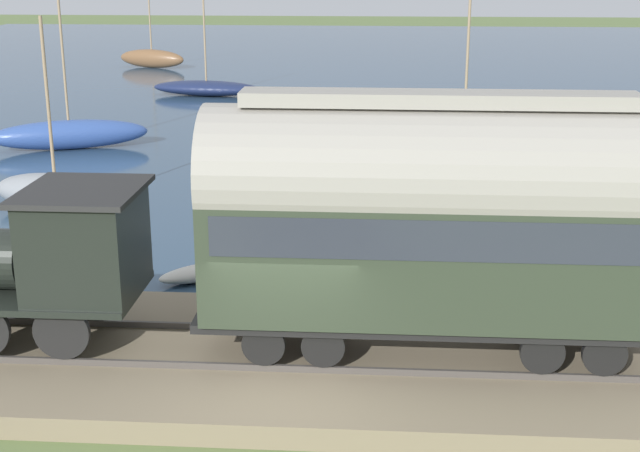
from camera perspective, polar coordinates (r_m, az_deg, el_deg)
The scene contains 12 objects.
ground_plane at distance 15.42m, azimuth -2.40°, elevation -11.62°, with size 200.00×200.00×0.00m, color #607542.
harbor_water at distance 58.46m, azimuth 2.47°, elevation 9.74°, with size 80.00×80.00×0.01m.
rail_embankment at distance 16.62m, azimuth -1.85°, elevation -8.60°, with size 5.54×56.00×0.53m.
steam_locomotive at distance 17.06m, azimuth -18.43°, elevation -1.75°, with size 2.32×5.81×3.37m.
passenger_coach at distance 15.54m, azimuth 7.31°, elevation 0.81°, with size 2.41×8.30×4.67m.
sailboat_green at distance 33.34m, azimuth 9.16°, elevation 5.34°, with size 2.61×4.15×9.76m.
sailboat_navy at distance 49.33m, azimuth -7.28°, elevation 8.76°, with size 2.52×6.16×5.34m.
sailboat_gray at distance 27.61m, azimuth -16.55°, elevation 2.07°, with size 2.62×4.42×5.73m.
sailboat_brown at distance 62.31m, azimuth -10.71°, elevation 10.51°, with size 2.55×5.00×6.11m.
sailboat_blue at distance 36.60m, azimuth -15.74°, elevation 5.69°, with size 3.27×6.16×6.31m.
rowboat_near_shore at distance 21.23m, azimuth -7.24°, elevation -2.91°, with size 1.95×2.40×0.39m.
rowboat_far_out at distance 24.77m, azimuth 0.32°, elevation 0.05°, with size 2.46×2.11×0.31m.
Camera 1 is at (-13.45, -1.58, 7.38)m, focal length 50.00 mm.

